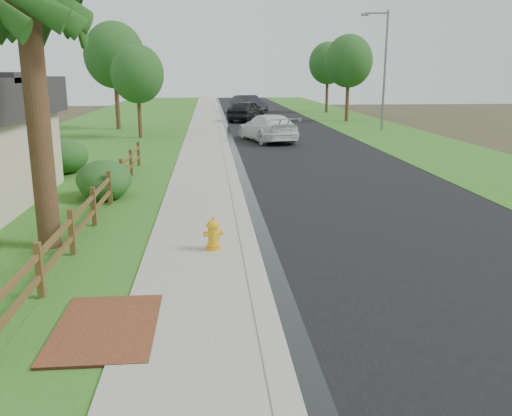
{
  "coord_description": "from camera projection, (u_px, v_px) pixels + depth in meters",
  "views": [
    {
      "loc": [
        -0.49,
        -9.1,
        4.05
      ],
      "look_at": [
        0.56,
        3.02,
        0.99
      ],
      "focal_mm": 38.0,
      "sensor_mm": 36.0,
      "label": 1
    }
  ],
  "objects": [
    {
      "name": "brick_patch",
      "position": [
        106.0,
        329.0,
        8.66
      ],
      "size": [
        1.6,
        2.4,
        0.11
      ],
      "primitive_type": "cube",
      "color": "brown",
      "rests_on": "ground"
    },
    {
      "name": "fire_hydrant",
      "position": [
        213.0,
        235.0,
        12.34
      ],
      "size": [
        0.5,
        0.4,
        0.75
      ],
      "color": "yellow",
      "rests_on": "sidewalk"
    },
    {
      "name": "ranch_fence",
      "position": [
        102.0,
        195.0,
        15.55
      ],
      "size": [
        0.12,
        16.92,
        1.1
      ],
      "color": "#53391B",
      "rests_on": "ground"
    },
    {
      "name": "sidewalk",
      "position": [
        204.0,
        123.0,
        43.55
      ],
      "size": [
        2.2,
        90.0,
        0.1
      ],
      "primitive_type": "cube",
      "color": "gray",
      "rests_on": "ground"
    },
    {
      "name": "shrub_c",
      "position": [
        104.0,
        183.0,
        17.38
      ],
      "size": [
        2.07,
        2.07,
        1.17
      ],
      "primitive_type": "ellipsoid",
      "rotation": [
        0.0,
        0.0,
        0.35
      ],
      "color": "#184518",
      "rests_on": "ground"
    },
    {
      "name": "road",
      "position": [
        272.0,
        123.0,
        44.02
      ],
      "size": [
        8.0,
        90.0,
        0.02
      ],
      "primitive_type": "cube",
      "color": "black",
      "rests_on": "ground"
    },
    {
      "name": "palm_tree",
      "position": [
        27.0,
        1.0,
        11.5
      ],
      "size": [
        3.6,
        3.6,
        6.6
      ],
      "color": "#3A2318",
      "rests_on": "ground"
    },
    {
      "name": "streetlight",
      "position": [
        383.0,
        64.0,
        36.84
      ],
      "size": [
        1.85,
        0.51,
        8.04
      ],
      "color": "slate",
      "rests_on": "ground"
    },
    {
      "name": "wet_gutter",
      "position": [
        225.0,
        123.0,
        43.69
      ],
      "size": [
        0.5,
        90.0,
        0.0
      ],
      "primitive_type": "cube",
      "color": "black",
      "rests_on": "road"
    },
    {
      "name": "verge_far",
      "position": [
        355.0,
        122.0,
        44.59
      ],
      "size": [
        6.0,
        90.0,
        0.04
      ],
      "primitive_type": "cube",
      "color": "#255D1A",
      "rests_on": "ground"
    },
    {
      "name": "shrub_b",
      "position": [
        104.0,
        179.0,
        17.78
      ],
      "size": [
        2.18,
        2.18,
        1.25
      ],
      "primitive_type": "ellipsoid",
      "rotation": [
        0.0,
        0.0,
        -0.25
      ],
      "color": "#184518",
      "rests_on": "ground"
    },
    {
      "name": "tree_far_right",
      "position": [
        328.0,
        63.0,
        53.98
      ],
      "size": [
        3.79,
        3.79,
        6.99
      ],
      "color": "#3A2318",
      "rests_on": "ground"
    },
    {
      "name": "dark_car_mid",
      "position": [
        246.0,
        110.0,
        45.53
      ],
      "size": [
        3.84,
        5.56,
        1.76
      ],
      "primitive_type": "imported",
      "rotation": [
        0.0,
        0.0,
        2.76
      ],
      "color": "black",
      "rests_on": "road"
    },
    {
      "name": "lawn_near",
      "position": [
        114.0,
        124.0,
        42.97
      ],
      "size": [
        9.0,
        90.0,
        0.04
      ],
      "primitive_type": "cube",
      "color": "#255D1A",
      "rests_on": "ground"
    },
    {
      "name": "tree_mid_right",
      "position": [
        349.0,
        61.0,
        44.24
      ],
      "size": [
        3.89,
        3.89,
        7.05
      ],
      "color": "#3A2318",
      "rests_on": "ground"
    },
    {
      "name": "grass_strip",
      "position": [
        180.0,
        124.0,
        43.4
      ],
      "size": [
        1.6,
        90.0,
        0.06
      ],
      "primitive_type": "cube",
      "color": "#255D1A",
      "rests_on": "ground"
    },
    {
      "name": "shrub_d",
      "position": [
        61.0,
        156.0,
        21.97
      ],
      "size": [
        2.38,
        2.38,
        1.46
      ],
      "primitive_type": "ellipsoid",
      "rotation": [
        0.0,
        0.0,
        0.12
      ],
      "color": "#184518",
      "rests_on": "ground"
    },
    {
      "name": "tree_mid_left",
      "position": [
        114.0,
        55.0,
        37.82
      ],
      "size": [
        4.19,
        4.19,
        7.5
      ],
      "color": "#3A2318",
      "rests_on": "ground"
    },
    {
      "name": "white_suv",
      "position": [
        268.0,
        128.0,
        32.28
      ],
      "size": [
        3.6,
        5.87,
        1.59
      ],
      "primitive_type": "imported",
      "rotation": [
        0.0,
        0.0,
        3.41
      ],
      "color": "white",
      "rests_on": "road"
    },
    {
      "name": "dark_car_far",
      "position": [
        248.0,
        104.0,
        53.8
      ],
      "size": [
        3.62,
        5.74,
        1.79
      ],
      "primitive_type": "imported",
      "rotation": [
        0.0,
        0.0,
        0.35
      ],
      "color": "black",
      "rests_on": "road"
    },
    {
      "name": "curb",
      "position": [
        220.0,
        123.0,
        43.65
      ],
      "size": [
        0.4,
        90.0,
        0.12
      ],
      "primitive_type": "cube",
      "color": "gray",
      "rests_on": "ground"
    },
    {
      "name": "ground",
      "position": [
        240.0,
        302.0,
        9.82
      ],
      "size": [
        120.0,
        120.0,
        0.0
      ],
      "primitive_type": "plane",
      "color": "#38321E"
    },
    {
      "name": "tree_near_left",
      "position": [
        137.0,
        74.0,
        32.97
      ],
      "size": [
        3.22,
        3.22,
        5.7
      ],
      "color": "#3A2318",
      "rests_on": "ground"
    }
  ]
}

